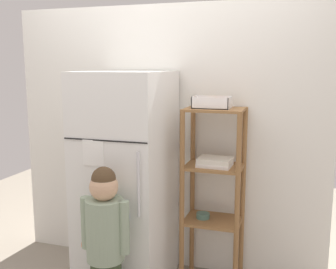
{
  "coord_description": "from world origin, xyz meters",
  "views": [
    {
      "loc": [
        0.98,
        -2.57,
        1.62
      ],
      "look_at": [
        0.15,
        0.02,
        1.15
      ],
      "focal_mm": 42.63,
      "sensor_mm": 36.0,
      "label": 1
    }
  ],
  "objects_px": {
    "refrigerator": "(127,180)",
    "pantry_shelf_unit": "(213,180)",
    "child_standing": "(105,229)",
    "fruit_bin": "(212,103)"
  },
  "relations": [
    {
      "from": "refrigerator",
      "to": "fruit_bin",
      "type": "height_order",
      "value": "refrigerator"
    },
    {
      "from": "refrigerator",
      "to": "fruit_bin",
      "type": "bearing_deg",
      "value": 15.65
    },
    {
      "from": "child_standing",
      "to": "pantry_shelf_unit",
      "type": "relative_size",
      "value": 0.77
    },
    {
      "from": "refrigerator",
      "to": "pantry_shelf_unit",
      "type": "distance_m",
      "value": 0.63
    },
    {
      "from": "refrigerator",
      "to": "pantry_shelf_unit",
      "type": "xyz_separation_m",
      "value": [
        0.61,
        0.17,
        0.01
      ]
    },
    {
      "from": "refrigerator",
      "to": "child_standing",
      "type": "relative_size",
      "value": 1.56
    },
    {
      "from": "pantry_shelf_unit",
      "to": "refrigerator",
      "type": "bearing_deg",
      "value": -164.49
    },
    {
      "from": "child_standing",
      "to": "pantry_shelf_unit",
      "type": "bearing_deg",
      "value": 49.63
    },
    {
      "from": "refrigerator",
      "to": "pantry_shelf_unit",
      "type": "relative_size",
      "value": 1.19
    },
    {
      "from": "pantry_shelf_unit",
      "to": "fruit_bin",
      "type": "bearing_deg",
      "value": -169.45
    }
  ]
}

